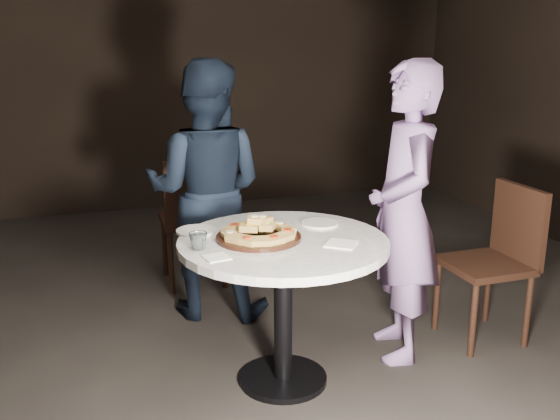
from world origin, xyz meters
name	(u,v)px	position (x,y,z in m)	size (l,w,h in m)	color
floor	(263,375)	(0.00, 0.00, 0.00)	(7.00, 7.00, 0.00)	black
table	(283,267)	(0.08, -0.08, 0.61)	(1.27, 1.27, 0.75)	black
serving_board	(259,237)	(-0.03, -0.05, 0.76)	(0.40, 0.40, 0.02)	black
focaccia_pile	(258,230)	(-0.03, -0.04, 0.79)	(0.36, 0.36, 0.10)	#AC8842
plate_left	(196,231)	(-0.29, 0.15, 0.76)	(0.20, 0.20, 0.01)	white
plate_right	(320,223)	(0.34, 0.09, 0.76)	(0.19, 0.19, 0.01)	white
water_glass	(198,241)	(-0.33, -0.11, 0.79)	(0.08, 0.08, 0.08)	silver
napkin_near	(216,257)	(-0.27, -0.24, 0.75)	(0.10, 0.10, 0.01)	white
napkin_far	(341,244)	(0.31, -0.24, 0.75)	(0.13, 0.13, 0.01)	white
chair_far	(195,213)	(-0.10, 1.29, 0.53)	(0.43, 0.45, 0.91)	black
chair_right	(499,252)	(1.39, 0.03, 0.51)	(0.44, 0.42, 0.88)	black
diner_navy	(206,191)	(-0.10, 0.87, 0.78)	(0.76, 0.59, 1.56)	black
diner_teal	(404,214)	(0.78, 0.03, 0.79)	(0.57, 0.38, 1.57)	#8268A3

